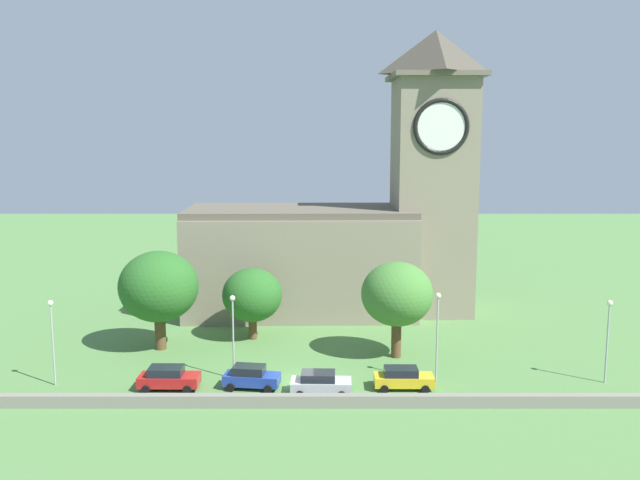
# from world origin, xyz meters

# --- Properties ---
(ground_plane) EXTENTS (200.00, 200.00, 0.00)m
(ground_plane) POSITION_xyz_m (0.00, 15.00, 0.00)
(ground_plane) COLOR #517F42
(church) EXTENTS (31.40, 12.51, 30.09)m
(church) POSITION_xyz_m (5.12, 22.04, 9.41)
(church) COLOR gray
(church) RESTS_ON ground
(quay_barrier) EXTENTS (53.29, 0.70, 0.92)m
(quay_barrier) POSITION_xyz_m (0.00, -4.86, 0.46)
(quay_barrier) COLOR gray
(quay_barrier) RESTS_ON ground
(car_red) EXTENTS (4.61, 2.32, 1.75)m
(car_red) POSITION_xyz_m (-9.84, -1.36, 0.89)
(car_red) COLOR red
(car_red) RESTS_ON ground
(car_blue) EXTENTS (4.46, 2.54, 1.78)m
(car_blue) POSITION_xyz_m (-3.52, -1.22, 0.90)
(car_blue) COLOR #233D9E
(car_blue) RESTS_ON ground
(car_silver) EXTENTS (4.59, 2.41, 1.70)m
(car_silver) POSITION_xyz_m (1.79, -2.37, 0.86)
(car_silver) COLOR silver
(car_silver) RESTS_ON ground
(car_yellow) EXTENTS (4.54, 2.14, 1.67)m
(car_yellow) POSITION_xyz_m (8.13, -1.31, 0.85)
(car_yellow) COLOR gold
(car_yellow) RESTS_ON ground
(streetlamp_west_end) EXTENTS (0.44, 0.44, 6.78)m
(streetlamp_west_end) POSITION_xyz_m (-18.85, -0.56, 4.55)
(streetlamp_west_end) COLOR #9EA0A5
(streetlamp_west_end) RESTS_ON ground
(streetlamp_west_mid) EXTENTS (0.44, 0.44, 6.82)m
(streetlamp_west_mid) POSITION_xyz_m (-5.11, 0.85, 4.57)
(streetlamp_west_mid) COLOR #9EA0A5
(streetlamp_west_mid) RESTS_ON ground
(streetlamp_central) EXTENTS (0.44, 0.44, 7.21)m
(streetlamp_central) POSITION_xyz_m (10.91, 0.09, 4.79)
(streetlamp_central) COLOR #9EA0A5
(streetlamp_central) RESTS_ON ground
(streetlamp_east_mid) EXTENTS (0.44, 0.44, 6.65)m
(streetlamp_east_mid) POSITION_xyz_m (24.17, -0.03, 4.47)
(streetlamp_east_mid) COLOR #9EA0A5
(streetlamp_east_mid) RESTS_ON ground
(tree_by_tower) EXTENTS (6.22, 6.22, 8.47)m
(tree_by_tower) POSITION_xyz_m (8.43, 6.20, 5.63)
(tree_by_tower) COLOR brown
(tree_by_tower) RESTS_ON ground
(tree_riverside_east) EXTENTS (5.66, 5.66, 6.84)m
(tree_riverside_east) POSITION_xyz_m (-4.65, 11.56, 4.27)
(tree_riverside_east) COLOR brown
(tree_riverside_east) RESTS_ON ground
(tree_riverside_west) EXTENTS (7.11, 7.11, 9.02)m
(tree_riverside_west) POSITION_xyz_m (-12.72, 8.44, 5.78)
(tree_riverside_west) COLOR brown
(tree_riverside_west) RESTS_ON ground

